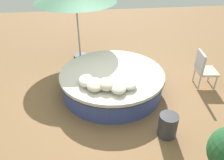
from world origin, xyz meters
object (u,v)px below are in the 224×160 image
at_px(throw_pillow_3, 118,87).
at_px(round_bed, 112,82).
at_px(throw_pillow_1, 95,85).
at_px(patio_chair, 204,67).
at_px(side_table, 168,125).
at_px(throw_pillow_0, 86,80).
at_px(throw_pillow_2, 107,84).
at_px(throw_pillow_4, 128,84).

bearing_deg(throw_pillow_3, round_bed, 2.54).
xyz_separation_m(throw_pillow_1, patio_chair, (0.60, -2.86, -0.10)).
height_order(round_bed, throw_pillow_3, throw_pillow_3).
bearing_deg(throw_pillow_1, side_table, -126.85).
height_order(throw_pillow_0, side_table, throw_pillow_0).
height_order(throw_pillow_0, throw_pillow_2, throw_pillow_2).
relative_size(round_bed, throw_pillow_4, 5.92).
xyz_separation_m(throw_pillow_3, patio_chair, (0.76, -2.36, -0.10)).
distance_m(round_bed, patio_chair, 2.41).
bearing_deg(patio_chair, throw_pillow_0, -74.65).
xyz_separation_m(throw_pillow_0, throw_pillow_4, (-0.23, -0.92, -0.02)).
bearing_deg(round_bed, side_table, -151.21).
relative_size(throw_pillow_2, throw_pillow_4, 1.06).
distance_m(throw_pillow_3, side_table, 1.30).
xyz_separation_m(throw_pillow_1, throw_pillow_4, (-0.05, -0.73, -0.01)).
relative_size(throw_pillow_3, throw_pillow_4, 1.19).
bearing_deg(throw_pillow_1, throw_pillow_0, 46.46).
xyz_separation_m(round_bed, side_table, (-1.66, -0.91, -0.04)).
height_order(throw_pillow_3, throw_pillow_4, throw_pillow_3).
xyz_separation_m(throw_pillow_2, side_table, (-0.98, -1.12, -0.43)).
distance_m(round_bed, throw_pillow_2, 0.80).
relative_size(throw_pillow_0, side_table, 0.98).
xyz_separation_m(round_bed, throw_pillow_3, (-0.78, -0.03, 0.36)).
bearing_deg(throw_pillow_1, throw_pillow_2, -99.49).
bearing_deg(patio_chair, round_bed, -83.22).
relative_size(throw_pillow_0, patio_chair, 0.50).
bearing_deg(round_bed, throw_pillow_4, -158.17).
xyz_separation_m(throw_pillow_3, throw_pillow_4, (0.10, -0.24, -0.01)).
relative_size(throw_pillow_1, throw_pillow_4, 1.19).
bearing_deg(throw_pillow_1, throw_pillow_4, -94.10).
bearing_deg(side_table, throw_pillow_3, 45.06).
relative_size(throw_pillow_3, patio_chair, 0.54).
height_order(throw_pillow_1, throw_pillow_2, throw_pillow_2).
xyz_separation_m(throw_pillow_2, throw_pillow_4, (-0.01, -0.48, -0.03)).
height_order(throw_pillow_4, patio_chair, patio_chair).
distance_m(throw_pillow_2, patio_chair, 2.68).
bearing_deg(throw_pillow_2, throw_pillow_0, 63.37).
bearing_deg(patio_chair, side_table, -34.81).
bearing_deg(round_bed, throw_pillow_1, 143.97).
bearing_deg(throw_pillow_0, throw_pillow_1, -133.54).
xyz_separation_m(throw_pillow_2, throw_pillow_3, (-0.11, -0.24, -0.02)).
bearing_deg(patio_chair, throw_pillow_3, -64.78).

